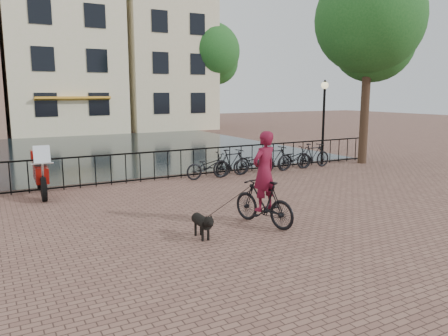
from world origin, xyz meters
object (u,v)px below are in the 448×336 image
cyclist (264,184)px  motorcycle (40,168)px  lamp_post (324,108)px  dog (202,225)px

cyclist → motorcycle: (-4.11, 5.67, -0.15)m
lamp_post → cyclist: bearing=-139.9°
cyclist → dog: 1.78m
lamp_post → dog: 10.46m
cyclist → dog: bearing=-9.2°
cyclist → motorcycle: bearing=-68.0°
motorcycle → dog: bearing=-64.9°
lamp_post → motorcycle: size_ratio=1.51×
lamp_post → dog: size_ratio=3.99×
dog → cyclist: bearing=7.8°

